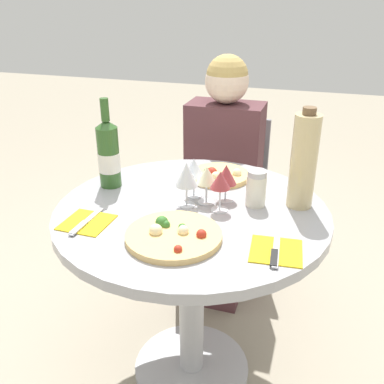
# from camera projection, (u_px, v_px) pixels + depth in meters

# --- Properties ---
(ground_plane) EXTENTS (12.00, 12.00, 0.00)m
(ground_plane) POSITION_uv_depth(u_px,v_px,m) (192.00, 368.00, 1.83)
(ground_plane) COLOR #9E937F
(ground_plane) RESTS_ON ground
(dining_table) EXTENTS (0.96, 0.96, 0.77)m
(dining_table) POSITION_uv_depth(u_px,v_px,m) (192.00, 247.00, 1.57)
(dining_table) COLOR #B2B2B7
(dining_table) RESTS_ON ground_plane
(chair_behind_diner) EXTENTS (0.40, 0.40, 0.86)m
(chair_behind_diner) POSITION_uv_depth(u_px,v_px,m) (225.00, 201.00, 2.34)
(chair_behind_diner) COLOR slate
(chair_behind_diner) RESTS_ON ground_plane
(seated_diner) EXTENTS (0.37, 0.43, 1.21)m
(seated_diner) POSITION_uv_depth(u_px,v_px,m) (220.00, 189.00, 2.17)
(seated_diner) COLOR #512D33
(seated_diner) RESTS_ON ground_plane
(pizza_large) EXTENTS (0.30, 0.30, 0.05)m
(pizza_large) POSITION_uv_depth(u_px,v_px,m) (173.00, 235.00, 1.31)
(pizza_large) COLOR #DBB26B
(pizza_large) RESTS_ON dining_table
(pizza_small_far) EXTENTS (0.24, 0.24, 0.05)m
(pizza_small_far) POSITION_uv_depth(u_px,v_px,m) (219.00, 175.00, 1.73)
(pizza_small_far) COLOR #DBB26B
(pizza_small_far) RESTS_ON dining_table
(wine_bottle) EXTENTS (0.08, 0.08, 0.34)m
(wine_bottle) POSITION_uv_depth(u_px,v_px,m) (109.00, 154.00, 1.62)
(wine_bottle) COLOR #2D5623
(wine_bottle) RESTS_ON dining_table
(tall_carafe) EXTENTS (0.09, 0.09, 0.35)m
(tall_carafe) POSITION_uv_depth(u_px,v_px,m) (304.00, 161.00, 1.45)
(tall_carafe) COLOR tan
(tall_carafe) RESTS_ON dining_table
(sugar_shaker) EXTENTS (0.07, 0.07, 0.13)m
(sugar_shaker) POSITION_uv_depth(u_px,v_px,m) (256.00, 188.00, 1.49)
(sugar_shaker) COLOR silver
(sugar_shaker) RESTS_ON dining_table
(wine_glass_back_right) EXTENTS (0.08, 0.08, 0.14)m
(wine_glass_back_right) POSITION_uv_depth(u_px,v_px,m) (226.00, 175.00, 1.51)
(wine_glass_back_right) COLOR silver
(wine_glass_back_right) RESTS_ON dining_table
(wine_glass_center) EXTENTS (0.07, 0.07, 0.14)m
(wine_glass_center) POSITION_uv_depth(u_px,v_px,m) (207.00, 176.00, 1.49)
(wine_glass_center) COLOR silver
(wine_glass_center) RESTS_ON dining_table
(wine_glass_front_left) EXTENTS (0.08, 0.08, 0.16)m
(wine_glass_front_left) POSITION_uv_depth(u_px,v_px,m) (187.00, 175.00, 1.47)
(wine_glass_front_left) COLOR silver
(wine_glass_front_left) RESTS_ON dining_table
(wine_glass_back_left) EXTENTS (0.07, 0.07, 0.15)m
(wine_glass_back_left) POSITION_uv_depth(u_px,v_px,m) (194.00, 168.00, 1.54)
(wine_glass_back_left) COLOR silver
(wine_glass_back_left) RESTS_ON dining_table
(wine_glass_front_right) EXTENTS (0.07, 0.07, 0.14)m
(wine_glass_front_right) POSITION_uv_depth(u_px,v_px,m) (220.00, 181.00, 1.44)
(wine_glass_front_right) COLOR silver
(wine_glass_front_right) RESTS_ON dining_table
(place_setting_left) EXTENTS (0.15, 0.19, 0.01)m
(place_setting_left) POSITION_uv_depth(u_px,v_px,m) (86.00, 222.00, 1.40)
(place_setting_left) COLOR gold
(place_setting_left) RESTS_ON dining_table
(place_setting_right) EXTENTS (0.16, 0.19, 0.01)m
(place_setting_right) POSITION_uv_depth(u_px,v_px,m) (276.00, 251.00, 1.24)
(place_setting_right) COLOR gold
(place_setting_right) RESTS_ON dining_table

